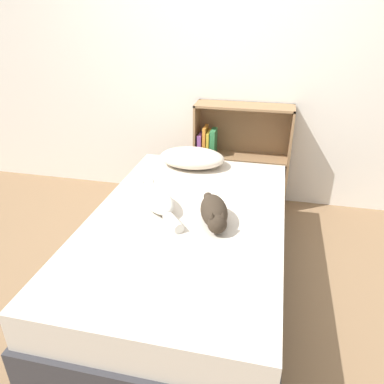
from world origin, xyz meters
The scene contains 7 objects.
ground_plane centered at (0.00, 0.00, 0.00)m, with size 8.00×8.00×0.00m, color #846647.
wall_back centered at (0.00, 1.44, 1.25)m, with size 8.00×0.06×2.50m.
bed centered at (0.00, 0.00, 0.26)m, with size 1.24×2.03×0.54m.
pillow centered at (-0.15, 0.81, 0.61)m, with size 0.53×0.36×0.15m.
cat_light centered at (-0.23, 0.08, 0.60)m, with size 0.44×0.50×0.15m.
cat_dark centered at (0.18, -0.03, 0.61)m, with size 0.25×0.47×0.16m.
bookshelf centered at (0.18, 1.31, 0.49)m, with size 0.86×0.26×0.95m.
Camera 1 is at (0.48, -1.97, 1.74)m, focal length 35.00 mm.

